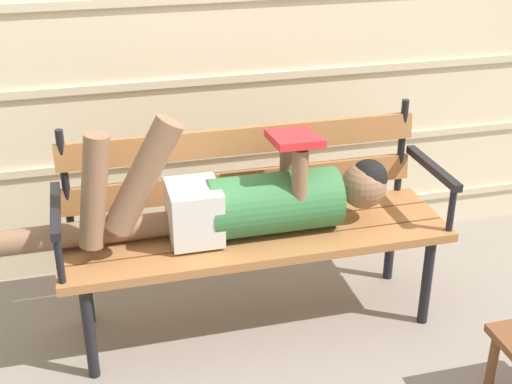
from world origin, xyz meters
TOP-DOWN VIEW (x-y plane):
  - ground_plane at (0.00, 0.00)m, footprint 12.00×12.00m
  - park_bench at (0.00, 0.25)m, footprint 1.58×0.47m
  - reclining_person at (-0.08, 0.18)m, footprint 1.74×0.26m

SIDE VIEW (x-z plane):
  - ground_plane at x=0.00m, z-range 0.00..0.00m
  - park_bench at x=0.00m, z-range 0.05..0.92m
  - reclining_person at x=-0.08m, z-range 0.32..0.87m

